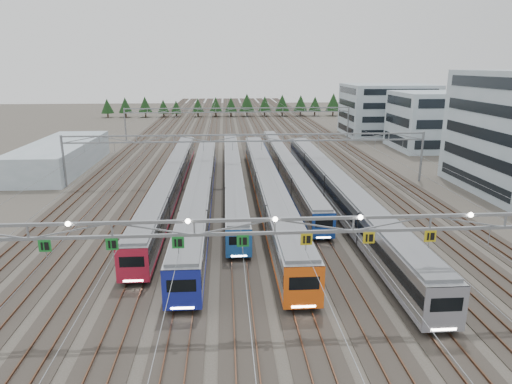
{
  "coord_description": "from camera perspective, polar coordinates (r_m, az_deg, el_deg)",
  "views": [
    {
      "loc": [
        -3.34,
        -29.91,
        18.18
      ],
      "look_at": [
        0.21,
        22.52,
        3.5
      ],
      "focal_mm": 32.0,
      "sensor_mm": 36.0,
      "label": 1
    }
  ],
  "objects": [
    {
      "name": "ground",
      "position": [
        35.16,
        2.22,
        -15.54
      ],
      "size": [
        400.0,
        400.0,
        0.0
      ],
      "primitive_type": "plane",
      "color": "#47423A",
      "rests_on": "ground"
    },
    {
      "name": "treeline",
      "position": [
        168.06,
        -3.09,
        10.83
      ],
      "size": [
        93.8,
        5.6,
        7.02
      ],
      "color": "#332114",
      "rests_on": "ground"
    },
    {
      "name": "depot_bldg_north",
      "position": [
        127.86,
        16.09,
        9.84
      ],
      "size": [
        22.0,
        18.0,
        13.29
      ],
      "primitive_type": "cube",
      "color": "#9CB1BA",
      "rests_on": "ground"
    },
    {
      "name": "train_d",
      "position": [
        62.78,
        1.36,
        0.92
      ],
      "size": [
        3.09,
        60.92,
        4.03
      ],
      "color": "black",
      "rests_on": "ground"
    },
    {
      "name": "depot_bldg_mid",
      "position": [
        108.74,
        20.7,
        8.32
      ],
      "size": [
        14.0,
        16.0,
        12.52
      ],
      "primitive_type": "cube",
      "color": "#9CB1BA",
      "rests_on": "ground"
    },
    {
      "name": "gantry_mid",
      "position": [
        70.97,
        -1.13,
        6.04
      ],
      "size": [
        56.36,
        0.36,
        8.0
      ],
      "color": "gray",
      "rests_on": "ground"
    },
    {
      "name": "train_a",
      "position": [
        67.44,
        -10.5,
        1.52
      ],
      "size": [
        2.79,
        59.54,
        3.64
      ],
      "color": "black",
      "rests_on": "ground"
    },
    {
      "name": "west_shed",
      "position": [
        89.73,
        -23.24,
        4.18
      ],
      "size": [
        10.0,
        30.0,
        4.71
      ],
      "primitive_type": "cube",
      "color": "#9CB1BA",
      "rests_on": "ground"
    },
    {
      "name": "gantry_far",
      "position": [
        115.56,
        -2.23,
        9.74
      ],
      "size": [
        56.36,
        0.36,
        8.0
      ],
      "color": "gray",
      "rests_on": "ground"
    },
    {
      "name": "track_bed",
      "position": [
        131.02,
        -2.41,
        8.28
      ],
      "size": [
        54.0,
        260.0,
        5.42
      ],
      "color": "#2D2823",
      "rests_on": "ground"
    },
    {
      "name": "gantry_near",
      "position": [
        31.96,
        2.29,
        -4.72
      ],
      "size": [
        56.36,
        0.61,
        8.08
      ],
      "color": "gray",
      "rests_on": "ground"
    },
    {
      "name": "train_e",
      "position": [
        76.73,
        3.78,
        3.33
      ],
      "size": [
        2.55,
        60.39,
        3.31
      ],
      "color": "black",
      "rests_on": "ground"
    },
    {
      "name": "train_f",
      "position": [
        61.89,
        9.9,
        0.45
      ],
      "size": [
        3.05,
        63.3,
        3.98
      ],
      "color": "black",
      "rests_on": "ground"
    },
    {
      "name": "train_c",
      "position": [
        72.14,
        -2.91,
        2.55
      ],
      "size": [
        2.54,
        60.76,
        3.31
      ],
      "color": "black",
      "rests_on": "ground"
    },
    {
      "name": "train_b",
      "position": [
        60.84,
        -6.95,
        0.23
      ],
      "size": [
        2.94,
        56.28,
        3.83
      ],
      "color": "black",
      "rests_on": "ground"
    }
  ]
}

